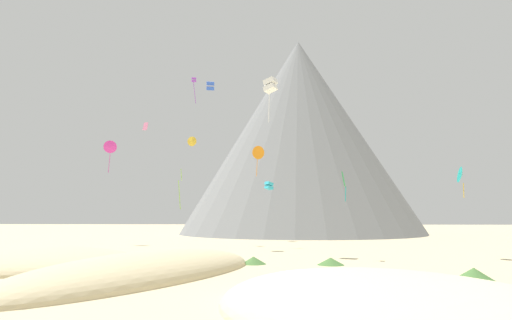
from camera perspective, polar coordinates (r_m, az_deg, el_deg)
The scene contains 19 objects.
ground_plane at distance 25.84m, azimuth 2.22°, elevation -17.66°, with size 400.00×400.00×0.00m, color #CCBA8E.
dune_foreground_left at distance 44.57m, azimuth -26.34°, elevation -12.55°, with size 19.13×14.14×3.59m, color #CCBA8E.
dune_foreground_right at distance 21.64m, azimuth 18.39°, elevation -19.35°, with size 20.89×14.27×4.08m, color beige.
dune_midground at distance 34.57m, azimuth -14.23°, elevation -14.81°, with size 26.57×8.38×3.95m, color #CCBA8E.
bush_near_right at distance 42.58m, azimuth 9.80°, elevation -13.00°, with size 2.58×2.58×0.69m, color #477238.
bush_scatter_east at distance 42.75m, azimuth -0.32°, elevation -13.06°, with size 2.47×2.47×0.72m, color #477238.
bush_near_left at distance 36.01m, azimuth 26.76°, elevation -13.24°, with size 2.79×2.79×0.89m, color #477238.
rock_massif at distance 114.70m, azimuth 4.73°, elevation 2.02°, with size 87.73×87.73×51.93m.
kite_white_mid at distance 53.64m, azimuth 1.90°, elevation 9.78°, with size 1.91×1.84×5.48m.
kite_green_low at distance 47.74m, azimuth 11.47°, elevation -2.69°, with size 0.54×0.99×3.23m.
kite_gold_low at distance 54.81m, azimuth -8.47°, elevation 2.45°, with size 1.24×0.50×1.22m.
kite_violet_high at distance 75.49m, azimuth -8.17°, elevation 10.32°, with size 0.95×1.00×4.59m.
kite_lime_low at distance 59.98m, azimuth -9.87°, elevation -2.57°, with size 0.56×0.85×5.51m.
kite_pink_mid at distance 68.34m, azimuth -14.34°, elevation 4.32°, with size 0.84×0.54×1.27m.
kite_orange_mid at distance 65.47m, azimuth 0.35°, elevation 0.96°, with size 2.09×1.33×4.64m.
kite_cyan_low at distance 81.28m, azimuth 1.72°, elevation -3.40°, with size 1.79×1.78×1.56m.
kite_teal_low at distance 53.66m, azimuth 25.37°, elevation -1.79°, with size 0.92×1.91×3.52m.
kite_magenta_mid at distance 75.67m, azimuth -18.65°, elevation 1.60°, with size 2.29×1.51×5.33m.
kite_blue_mid at distance 64.60m, azimuth -6.03°, elevation 9.67°, with size 1.32×1.39×1.56m.
Camera 1 is at (0.56, -25.41, 4.65)m, focal length 30.40 mm.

